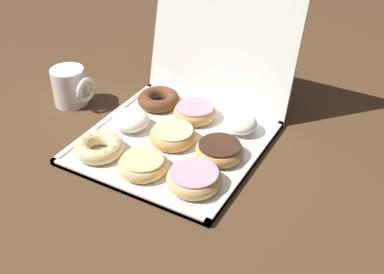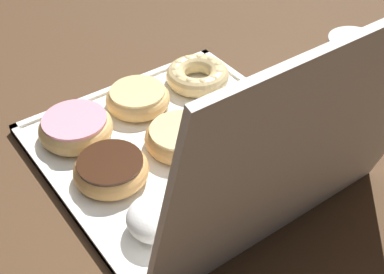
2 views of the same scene
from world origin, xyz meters
TOP-DOWN VIEW (x-y plane):
  - ground_plane at (0.00, 0.00)m, footprint 3.00×3.00m
  - donut_box at (0.00, 0.00)m, footprint 0.41×0.41m
  - box_lid_open at (0.00, 0.26)m, footprint 0.41×0.11m
  - cruller_donut_0 at (-0.13, -0.12)m, footprint 0.12×0.12m
  - glazed_ring_donut_1 at (-0.00, -0.13)m, footprint 0.11×0.11m
  - pink_frosted_donut_2 at (0.12, -0.12)m, footprint 0.12×0.12m
  - powdered_filled_donut_3 at (-0.12, -0.00)m, footprint 0.09×0.09m
  - glazed_ring_donut_4 at (-0.00, 0.00)m, footprint 0.11×0.11m
  - chocolate_frosted_donut_5 at (0.12, 0.00)m, footprint 0.11×0.11m
  - chocolate_cake_ring_donut_6 at (-0.12, 0.13)m, footprint 0.11×0.11m
  - pink_frosted_donut_7 at (-0.01, 0.12)m, footprint 0.11×0.11m
  - powdered_filled_donut_8 at (0.12, 0.12)m, footprint 0.08×0.08m
  - coffee_mug at (-0.34, 0.03)m, footprint 0.11×0.09m

SIDE VIEW (x-z plane):
  - ground_plane at x=0.00m, z-range 0.00..0.00m
  - donut_box at x=0.00m, z-range 0.00..0.01m
  - chocolate_cake_ring_donut_6 at x=-0.12m, z-range 0.01..0.04m
  - glazed_ring_donut_1 at x=0.00m, z-range 0.01..0.05m
  - glazed_ring_donut_4 at x=0.00m, z-range 0.01..0.05m
  - pink_frosted_donut_7 at x=-0.01m, z-range 0.01..0.05m
  - chocolate_frosted_donut_5 at x=0.12m, z-range 0.01..0.05m
  - cruller_donut_0 at x=-0.13m, z-range 0.01..0.05m
  - pink_frosted_donut_2 at x=0.12m, z-range 0.01..0.05m
  - powdered_filled_donut_8 at x=0.12m, z-range 0.01..0.06m
  - powdered_filled_donut_3 at x=-0.12m, z-range 0.01..0.06m
  - coffee_mug at x=-0.34m, z-range 0.00..0.10m
  - box_lid_open at x=0.00m, z-range 0.00..0.37m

